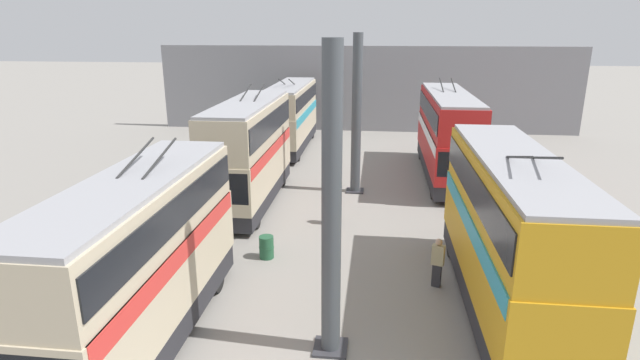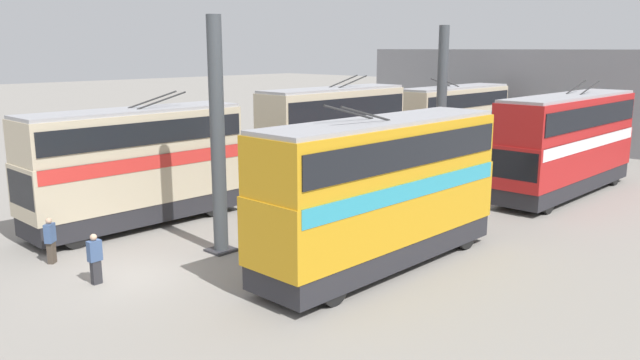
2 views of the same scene
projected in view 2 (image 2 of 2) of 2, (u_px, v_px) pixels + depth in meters
name	position (u px, v px, depth m)	size (l,w,h in m)	color
ground_plane	(131.00, 277.00, 20.37)	(240.00, 240.00, 0.00)	gray
depot_back_wall	(575.00, 101.00, 44.45)	(0.50, 36.00, 7.24)	gray
support_column_near	(218.00, 141.00, 22.12)	(0.95, 0.95, 8.47)	#42474C
support_column_far	(441.00, 112.00, 32.17)	(0.95, 0.95, 8.47)	#42474C
bus_left_near	(382.00, 184.00, 20.76)	(10.26, 2.54, 5.68)	black
bus_left_far	(567.00, 138.00, 31.30)	(11.35, 2.54, 5.69)	black
bus_right_near	(135.00, 160.00, 25.75)	(9.34, 2.54, 5.53)	black
bus_right_mid	(333.00, 129.00, 34.22)	(9.45, 2.54, 5.85)	black
bus_right_far	(454.00, 116.00, 42.92)	(10.45, 2.54, 5.40)	black
person_aisle_foreground	(95.00, 258.00, 19.62)	(0.43, 0.26, 1.65)	#2D2D33
person_aisle_midway	(371.00, 184.00, 29.79)	(0.48, 0.44, 1.78)	#384251
person_by_right_row	(50.00, 239.00, 21.52)	(0.48, 0.46, 1.63)	#473D33
person_by_left_row	(361.00, 222.00, 23.32)	(0.36, 0.48, 1.79)	#2D2D33
oil_drum	(277.00, 200.00, 28.85)	(0.60, 0.60, 0.90)	#235638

